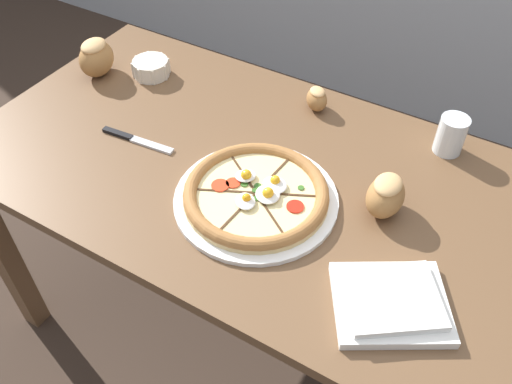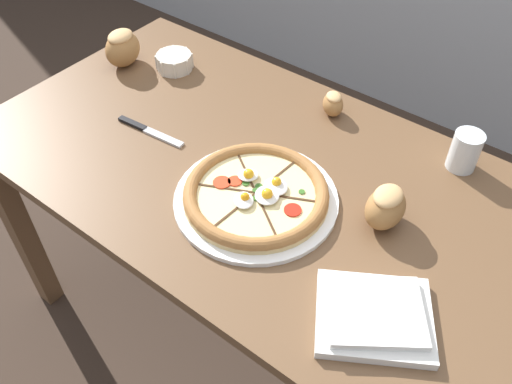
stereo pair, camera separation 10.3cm
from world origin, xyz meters
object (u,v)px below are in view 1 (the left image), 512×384
at_px(dining_table, 247,195).
at_px(knife_main, 136,140).
at_px(ramekin_bowl, 151,67).
at_px(water_glass, 450,137).
at_px(pizza, 256,195).
at_px(napkin_folded, 391,302).
at_px(bread_piece_far, 386,195).
at_px(bread_piece_near, 317,98).
at_px(bread_piece_mid, 96,57).

relative_size(dining_table, knife_main, 6.75).
relative_size(dining_table, ramekin_bowl, 12.60).
distance_m(knife_main, water_glass, 0.78).
bearing_deg(pizza, napkin_folded, -16.78).
bearing_deg(bread_piece_far, ramekin_bowl, 167.98).
xyz_separation_m(napkin_folded, bread_piece_far, (-0.10, 0.23, 0.03)).
height_order(bread_piece_far, knife_main, bread_piece_far).
distance_m(bread_piece_near, bread_piece_far, 0.40).
bearing_deg(napkin_folded, dining_table, 155.64).
bearing_deg(bread_piece_near, knife_main, -133.02).
distance_m(dining_table, bread_piece_near, 0.33).
bearing_deg(napkin_folded, bread_piece_mid, 162.56).
bearing_deg(dining_table, bread_piece_near, 81.40).
bearing_deg(ramekin_bowl, bread_piece_near, 11.49).
bearing_deg(water_glass, ramekin_bowl, -172.57).
bearing_deg(pizza, ramekin_bowl, 151.50).
relative_size(bread_piece_mid, knife_main, 0.65).
height_order(dining_table, knife_main, knife_main).
relative_size(dining_table, napkin_folded, 5.04).
relative_size(ramekin_bowl, bread_piece_far, 1.04).
xyz_separation_m(bread_piece_near, water_glass, (0.36, 0.01, 0.01)).
height_order(pizza, knife_main, pizza).
distance_m(napkin_folded, bread_piece_mid, 1.07).
xyz_separation_m(pizza, knife_main, (-0.37, 0.03, -0.02)).
relative_size(dining_table, pizza, 3.75).
bearing_deg(bread_piece_far, napkin_folded, -65.37).
distance_m(bread_piece_near, knife_main, 0.49).
relative_size(bread_piece_near, bread_piece_mid, 0.65).
distance_m(dining_table, ramekin_bowl, 0.50).
relative_size(napkin_folded, bread_piece_mid, 2.07).
relative_size(pizza, bread_piece_far, 3.49).
distance_m(bread_piece_mid, knife_main, 0.35).
bearing_deg(bread_piece_near, water_glass, 1.79).
relative_size(pizza, ramekin_bowl, 3.36).
relative_size(ramekin_bowl, water_glass, 1.13).
xyz_separation_m(bread_piece_near, bread_piece_mid, (-0.62, -0.17, 0.02)).
bearing_deg(water_glass, knife_main, -151.94).
xyz_separation_m(dining_table, pizza, (0.08, -0.09, 0.13)).
xyz_separation_m(bread_piece_mid, bread_piece_far, (0.92, -0.09, -0.01)).
relative_size(pizza, bread_piece_near, 4.25).
xyz_separation_m(bread_piece_near, bread_piece_far, (0.30, -0.27, 0.02)).
relative_size(dining_table, bread_piece_far, 13.08).
height_order(napkin_folded, bread_piece_near, bread_piece_near).
bearing_deg(bread_piece_near, ramekin_bowl, -168.51).
xyz_separation_m(bread_piece_near, knife_main, (-0.33, -0.36, -0.03)).
height_order(bread_piece_far, water_glass, water_glass).
xyz_separation_m(bread_piece_far, water_glass, (0.06, 0.28, -0.01)).
xyz_separation_m(ramekin_bowl, water_glass, (0.85, 0.11, 0.02)).
bearing_deg(dining_table, knife_main, -167.31).
xyz_separation_m(dining_table, bread_piece_near, (0.04, 0.29, 0.14)).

